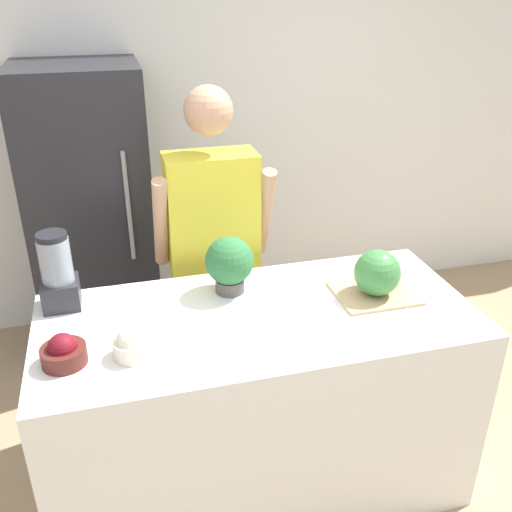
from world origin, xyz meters
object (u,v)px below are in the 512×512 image
at_px(person, 214,256).
at_px(blender, 58,274).
at_px(potted_plant, 229,263).
at_px(bowl_cherries, 63,352).
at_px(watermelon, 377,273).
at_px(bowl_cream, 132,344).
at_px(refrigerator, 92,218).

xyz_separation_m(person, blender, (-0.72, -0.36, 0.18)).
bearing_deg(potted_plant, person, 88.91).
height_order(person, bowl_cherries, person).
height_order(bowl_cherries, potted_plant, potted_plant).
height_order(watermelon, bowl_cream, watermelon).
bearing_deg(person, bowl_cream, -120.04).
bearing_deg(bowl_cream, refrigerator, 95.11).
bearing_deg(potted_plant, bowl_cream, -140.25).
bearing_deg(blender, refrigerator, 83.48).
distance_m(refrigerator, person, 0.94).
distance_m(watermelon, bowl_cream, 1.07).
height_order(bowl_cherries, blender, blender).
xyz_separation_m(bowl_cherries, bowl_cream, (0.24, -0.02, 0.00)).
relative_size(watermelon, bowl_cherries, 1.23).
xyz_separation_m(bowl_cream, blender, (-0.26, 0.44, 0.10)).
bearing_deg(refrigerator, bowl_cherries, -93.94).
distance_m(person, potted_plant, 0.45).
xyz_separation_m(refrigerator, blender, (-0.12, -1.08, 0.20)).
bearing_deg(refrigerator, potted_plant, -62.84).
xyz_separation_m(person, potted_plant, (-0.01, -0.42, 0.17)).
bearing_deg(blender, potted_plant, -4.89).
relative_size(refrigerator, person, 1.01).
bearing_deg(blender, person, 26.47).
distance_m(watermelon, potted_plant, 0.64).
relative_size(watermelon, potted_plant, 0.78).
xyz_separation_m(watermelon, bowl_cream, (-1.05, -0.17, -0.06)).
bearing_deg(bowl_cream, potted_plant, 39.75).
distance_m(watermelon, blender, 1.34).
distance_m(refrigerator, watermelon, 1.80).
relative_size(refrigerator, blender, 5.27).
bearing_deg(blender, watermelon, -11.42).
xyz_separation_m(refrigerator, person, (0.59, -0.72, 0.02)).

